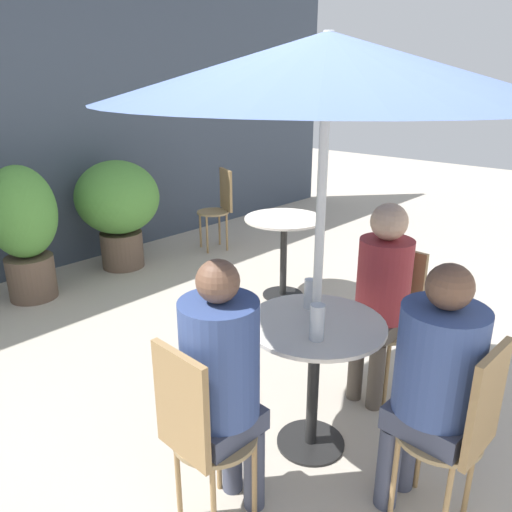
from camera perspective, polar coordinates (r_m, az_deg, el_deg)
The scene contains 15 objects.
ground_plane at distance 2.68m, azimuth 6.87°, elevation -24.64°, with size 20.00×20.00×0.00m, color #B2A899.
cafe_table_near at distance 2.58m, azimuth 6.69°, elevation -10.96°, with size 0.70×0.70×0.73m.
cafe_table_far at distance 4.36m, azimuth 3.21°, elevation 2.16°, with size 0.69×0.69×0.73m.
bistro_chair_0 at distance 2.14m, azimuth -6.69°, elevation -18.79°, with size 0.36×0.36×0.91m.
bistro_chair_1 at distance 2.29m, azimuth 22.50°, elevation -17.39°, with size 0.36×0.36×0.91m.
bistro_chair_2 at distance 3.15m, azimuth 15.25°, elevation -5.89°, with size 0.36×0.36×0.91m.
bistro_chair_3 at distance 5.68m, azimuth -4.13°, elevation 6.13°, with size 0.41×0.39×0.91m.
seated_person_0 at distance 2.10m, azimuth -3.82°, elevation -13.22°, with size 0.33×0.32×1.22m.
seated_person_1 at distance 2.24m, azimuth 19.64°, elevation -12.68°, with size 0.35×0.36×1.20m.
seated_person_2 at distance 2.96m, azimuth 14.22°, elevation -3.41°, with size 0.32×0.31×1.22m.
beer_glass_0 at distance 2.30m, azimuth 7.00°, elevation -7.53°, with size 0.07×0.07×0.17m.
beer_glass_1 at distance 2.61m, azimuth 6.16°, elevation -4.30°, with size 0.06×0.06×0.16m.
potted_plant_1 at distance 4.72m, azimuth -25.06°, elevation 3.21°, with size 0.58×0.58×1.19m.
potted_plant_2 at distance 5.23m, azimuth -15.50°, elevation 5.79°, with size 0.83×0.83×1.10m.
umbrella at distance 2.22m, azimuth 8.15°, elevation 20.49°, with size 1.94×1.94×2.05m.
Camera 1 is at (-1.60, -1.07, 1.86)m, focal length 35.00 mm.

